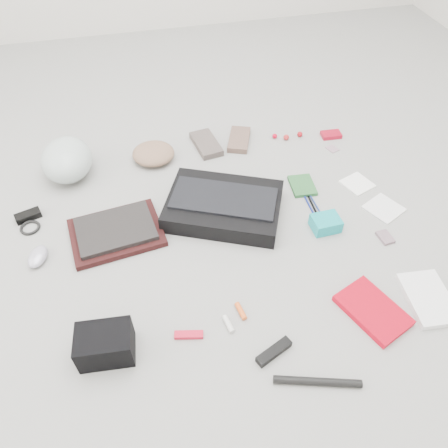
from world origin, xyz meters
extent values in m
plane|color=gray|center=(0.00, 0.00, 0.00)|extent=(4.00, 4.00, 0.00)
cube|color=black|center=(0.03, 0.11, 0.04)|extent=(0.55, 0.49, 0.08)
cube|color=black|center=(0.03, 0.11, 0.08)|extent=(0.46, 0.35, 0.01)
cube|color=black|center=(-0.42, 0.09, 0.01)|extent=(0.38, 0.31, 0.02)
cube|color=black|center=(-0.42, 0.09, 0.03)|extent=(0.32, 0.25, 0.02)
ellipsoid|color=silver|center=(-0.60, 0.52, 0.08)|extent=(0.23, 0.28, 0.17)
ellipsoid|color=#8B6852|center=(-0.21, 0.54, 0.03)|extent=(0.24, 0.24, 0.07)
cube|color=#574B47|center=(0.05, 0.58, 0.02)|extent=(0.13, 0.22, 0.03)
cube|color=brown|center=(0.22, 0.57, 0.01)|extent=(0.16, 0.21, 0.03)
cube|color=black|center=(-0.77, 0.27, 0.01)|extent=(0.11, 0.07, 0.03)
torus|color=black|center=(-0.76, 0.20, 0.01)|extent=(0.10, 0.10, 0.01)
ellipsoid|color=#AFABC1|center=(-0.71, 0.03, 0.02)|extent=(0.09, 0.12, 0.04)
cube|color=black|center=(-0.48, -0.42, 0.06)|extent=(0.18, 0.13, 0.11)
cube|color=red|center=(-0.22, -0.42, 0.01)|extent=(0.10, 0.05, 0.01)
cylinder|color=silver|center=(-0.08, -0.41, 0.01)|extent=(0.03, 0.07, 0.02)
cylinder|color=#E2571D|center=(-0.03, -0.37, 0.01)|extent=(0.03, 0.07, 0.02)
cube|color=black|center=(0.03, -0.54, 0.01)|extent=(0.13, 0.08, 0.03)
cylinder|color=black|center=(0.13, -0.67, 0.01)|extent=(0.26, 0.10, 0.02)
cube|color=red|center=(0.41, -0.48, 0.01)|extent=(0.23, 0.27, 0.02)
cube|color=white|center=(0.62, -0.48, 0.01)|extent=(0.17, 0.23, 0.02)
cube|color=#265A2C|center=(0.40, 0.19, 0.01)|extent=(0.11, 0.14, 0.02)
cylinder|color=navy|center=(0.39, 0.06, 0.00)|extent=(0.01, 0.14, 0.01)
cylinder|color=black|center=(0.40, 0.05, 0.00)|extent=(0.01, 0.15, 0.01)
cylinder|color=navy|center=(0.42, 0.07, 0.00)|extent=(0.01, 0.13, 0.01)
cube|color=#12A6AC|center=(0.40, -0.07, 0.03)|extent=(0.11, 0.09, 0.05)
cube|color=gray|center=(0.61, -0.18, 0.01)|extent=(0.05, 0.07, 0.01)
cube|color=white|center=(0.65, 0.14, 0.00)|extent=(0.15, 0.15, 0.01)
cube|color=white|center=(0.69, -0.03, 0.00)|extent=(0.18, 0.18, 0.01)
sphere|color=red|center=(0.40, 0.56, 0.01)|extent=(0.03, 0.03, 0.02)
sphere|color=#B32022|center=(0.45, 0.54, 0.01)|extent=(0.03, 0.03, 0.03)
sphere|color=#A40D15|center=(0.52, 0.55, 0.01)|extent=(0.03, 0.03, 0.03)
cube|color=#A90C23|center=(0.68, 0.51, 0.01)|extent=(0.10, 0.07, 0.02)
cube|color=#A17D8E|center=(0.64, 0.41, 0.00)|extent=(0.06, 0.07, 0.00)
camera|label=1|loc=(-0.28, -1.14, 1.29)|focal=35.00mm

